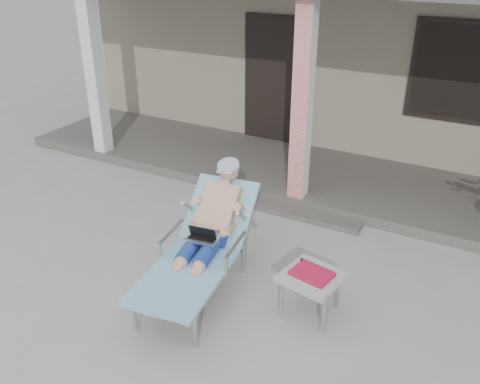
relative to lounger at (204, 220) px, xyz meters
The scene contains 6 objects.
ground 0.78m from the lounger, ahead, with size 60.00×60.00×0.00m, color #9E9E99.
house 6.55m from the lounger, 88.58° to the left, with size 10.40×5.40×3.30m.
porch_deck 3.07m from the lounger, 86.93° to the left, with size 10.00×2.00×0.15m, color #605B56.
porch_step 1.98m from the lounger, 85.02° to the left, with size 2.00×0.30×0.07m, color #605B56.
lounger is the anchor object (origin of this frame).
side_table 1.22m from the lounger, ahead, with size 0.62×0.62×0.48m.
Camera 1 is at (2.30, -3.76, 3.31)m, focal length 38.00 mm.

